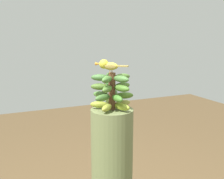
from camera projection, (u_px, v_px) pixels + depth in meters
name	position (u px, v px, depth m)	size (l,w,h in m)	color
banana_bunch	(112.00, 91.00, 1.78)	(0.28, 0.28, 0.24)	brown
perched_bird	(108.00, 65.00, 1.74)	(0.18, 0.15, 0.09)	#C68933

